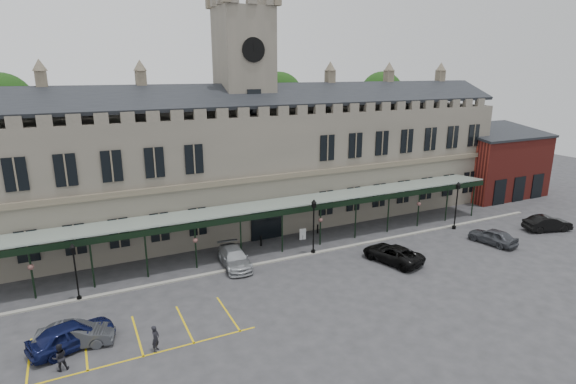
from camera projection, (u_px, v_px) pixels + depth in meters
name	position (u px, v px, depth m)	size (l,w,h in m)	color
ground	(322.00, 284.00, 35.10)	(140.00, 140.00, 0.00)	#2F2F32
station_building	(247.00, 165.00, 47.20)	(60.00, 10.36, 17.30)	#5E594E
clock_tower	(245.00, 101.00, 45.53)	(5.60, 5.60, 24.80)	#5E594E
canopy	(281.00, 226.00, 40.94)	(50.00, 4.10, 4.30)	#8C9E93
brick_annex	(495.00, 164.00, 59.62)	(12.40, 8.36, 9.23)	maroon
kerb	(290.00, 258.00, 39.85)	(60.00, 0.40, 0.12)	gray
parking_markings	(139.00, 339.00, 27.88)	(16.00, 6.00, 0.01)	gold
tree_behind_left	(3.00, 105.00, 44.12)	(6.00, 6.00, 16.00)	#332314
tree_behind_mid	(279.00, 97.00, 56.79)	(6.00, 6.00, 16.00)	#332314
tree_behind_right	(381.00, 95.00, 63.55)	(6.00, 6.00, 16.00)	#332314
lamp_post_left	(75.00, 267.00, 31.95)	(0.42, 0.42, 4.42)	black
lamp_post_mid	(314.00, 222.00, 40.10)	(0.49, 0.49, 5.18)	black
lamp_post_right	(457.00, 201.00, 46.50)	(0.48, 0.48, 5.12)	black
traffic_cone	(408.00, 253.00, 40.20)	(0.43, 0.43, 0.69)	orange
sign_board	(303.00, 234.00, 44.16)	(0.66, 0.14, 1.13)	black
bollard_left	(261.00, 241.00, 42.61)	(0.18, 0.18, 0.99)	black
bollard_right	(318.00, 229.00, 45.91)	(0.17, 0.17, 0.93)	black
car_left_a	(72.00, 335.00, 26.91)	(1.98, 4.91, 1.67)	#0E143E
car_left_b	(75.00, 335.00, 27.05)	(1.55, 4.44, 1.46)	#3A3D42
car_taxi	(234.00, 258.00, 38.10)	(2.12, 5.22, 1.51)	#9C9FA4
car_van	(392.00, 254.00, 38.98)	(2.50, 5.42, 1.51)	black
car_right_a	(493.00, 236.00, 43.03)	(1.81, 4.50, 1.53)	#3A3D42
car_right_b	(547.00, 223.00, 46.55)	(1.69, 4.84, 1.60)	black
person_a	(156.00, 338.00, 26.54)	(0.61, 0.40, 1.66)	black
person_b	(60.00, 357.00, 24.83)	(0.79, 0.61, 1.62)	black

